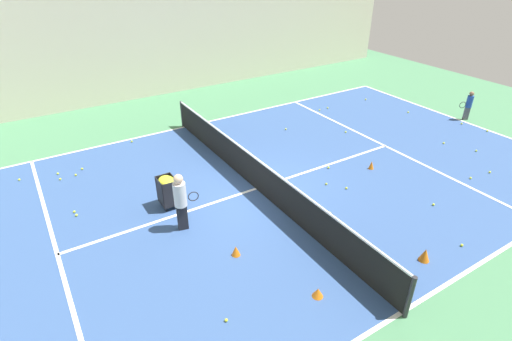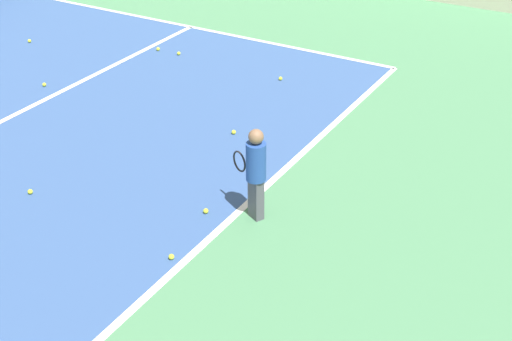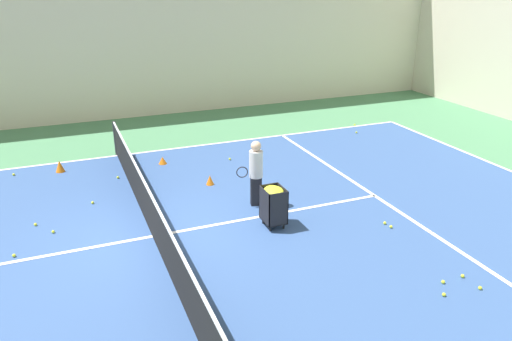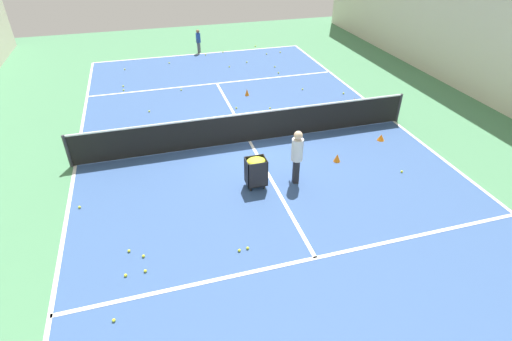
% 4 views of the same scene
% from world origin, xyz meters
% --- Properties ---
extents(line_baseline_near, '(11.29, 0.10, 0.00)m').
position_xyz_m(line_baseline_near, '(0.00, -10.39, 0.01)').
color(line_baseline_near, white).
rests_on(line_baseline_near, ground).
extents(player_near_baseline, '(0.34, 0.60, 1.25)m').
position_xyz_m(player_near_baseline, '(0.01, -10.64, 0.72)').
color(player_near_baseline, '#4C4C56').
rests_on(player_near_baseline, ground).
extents(tennis_ball_1, '(0.07, 0.07, 0.07)m').
position_xyz_m(tennis_ball_1, '(-1.26, -10.24, 0.04)').
color(tennis_ball_1, yellow).
rests_on(tennis_ball_1, ground).
extents(tennis_ball_5, '(0.07, 0.07, 0.07)m').
position_xyz_m(tennis_ball_5, '(4.13, -5.97, 0.04)').
color(tennis_ball_5, yellow).
rests_on(tennis_ball_5, ground).
extents(tennis_ball_7, '(0.07, 0.07, 0.07)m').
position_xyz_m(tennis_ball_7, '(4.05, -8.80, 0.04)').
color(tennis_ball_7, yellow).
rests_on(tennis_ball_7, ground).
extents(tennis_ball_9, '(0.07, 0.07, 0.07)m').
position_xyz_m(tennis_ball_9, '(-0.25, -10.05, 0.04)').
color(tennis_ball_9, yellow).
rests_on(tennis_ball_9, ground).
extents(tennis_ball_12, '(0.07, 0.07, 0.07)m').
position_xyz_m(tennis_ball_12, '(3.18, -3.41, 0.04)').
color(tennis_ball_12, yellow).
rests_on(tennis_ball_12, ground).
extents(tennis_ball_13, '(0.07, 0.07, 0.07)m').
position_xyz_m(tennis_ball_13, '(1.82, -9.19, 0.04)').
color(tennis_ball_13, yellow).
rests_on(tennis_ball_13, ground).
extents(tennis_ball_14, '(0.07, 0.07, 0.07)m').
position_xyz_m(tennis_ball_14, '(1.69, -5.30, 0.04)').
color(tennis_ball_14, yellow).
rests_on(tennis_ball_14, ground).
extents(tennis_ball_15, '(0.07, 0.07, 0.07)m').
position_xyz_m(tennis_ball_15, '(4.15, -6.47, 0.04)').
color(tennis_ball_15, yellow).
rests_on(tennis_ball_15, ground).
extents(tennis_ball_18, '(0.07, 0.07, 0.07)m').
position_xyz_m(tennis_ball_18, '(-1.05, -7.74, 0.04)').
color(tennis_ball_18, yellow).
rests_on(tennis_ball_18, ground).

